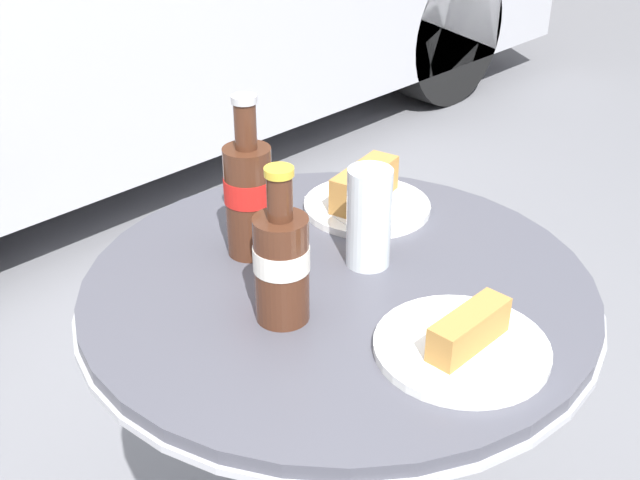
{
  "coord_description": "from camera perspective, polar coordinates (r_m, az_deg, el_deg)",
  "views": [
    {
      "loc": [
        -0.71,
        -0.66,
        1.33
      ],
      "look_at": [
        0.0,
        0.04,
        0.76
      ],
      "focal_mm": 45.0,
      "sensor_mm": 36.0,
      "label": 1
    }
  ],
  "objects": [
    {
      "name": "bistro_table",
      "position": [
        1.24,
        1.23,
        -8.87
      ],
      "size": [
        0.74,
        0.74,
        0.71
      ],
      "color": "#B7B7BC",
      "rests_on": "ground_plane"
    },
    {
      "name": "cola_bottle_left",
      "position": [
        1.02,
        -2.76,
        -1.57
      ],
      "size": [
        0.07,
        0.07,
        0.22
      ],
      "color": "#4C2819",
      "rests_on": "bistro_table"
    },
    {
      "name": "cola_bottle_right",
      "position": [
        1.17,
        -5.1,
        3.28
      ],
      "size": [
        0.07,
        0.07,
        0.25
      ],
      "color": "#4C2819",
      "rests_on": "bistro_table"
    },
    {
      "name": "drinking_glass",
      "position": [
        1.15,
        3.52,
        1.29
      ],
      "size": [
        0.06,
        0.06,
        0.15
      ],
      "color": "black",
      "rests_on": "bistro_table"
    },
    {
      "name": "lunch_plate_near",
      "position": [
        1.33,
        3.29,
        3.09
      ],
      "size": [
        0.21,
        0.21,
        0.07
      ],
      "color": "white",
      "rests_on": "bistro_table"
    },
    {
      "name": "lunch_plate_far",
      "position": [
        1.01,
        10.16,
        -7.19
      ],
      "size": [
        0.22,
        0.22,
        0.06
      ],
      "color": "white",
      "rests_on": "bistro_table"
    }
  ]
}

